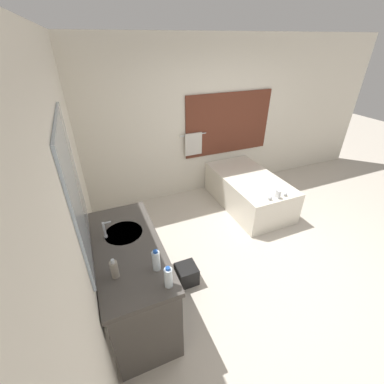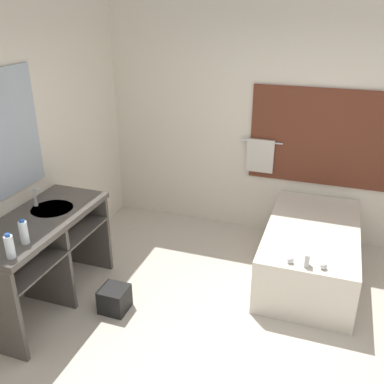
% 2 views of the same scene
% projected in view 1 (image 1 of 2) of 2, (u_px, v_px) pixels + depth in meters
% --- Properties ---
extents(ground_plane, '(16.00, 16.00, 0.00)m').
position_uv_depth(ground_plane, '(275.00, 261.00, 3.49)').
color(ground_plane, beige).
rests_on(ground_plane, ground).
extents(wall_back_with_blinds, '(7.40, 0.13, 2.70)m').
position_uv_depth(wall_back_with_blinds, '(208.00, 121.00, 4.55)').
color(wall_back_with_blinds, silver).
rests_on(wall_back_with_blinds, ground_plane).
extents(wall_left_with_mirror, '(0.08, 7.40, 2.70)m').
position_uv_depth(wall_left_with_mirror, '(77.00, 221.00, 2.04)').
color(wall_left_with_mirror, silver).
rests_on(wall_left_with_mirror, ground_plane).
extents(vanity_counter, '(0.63, 1.41, 0.90)m').
position_uv_depth(vanity_counter, '(131.00, 262.00, 2.60)').
color(vanity_counter, '#4C4742').
rests_on(vanity_counter, ground_plane).
extents(sink_faucet, '(0.09, 0.04, 0.18)m').
position_uv_depth(sink_faucet, '(105.00, 230.00, 2.52)').
color(sink_faucet, silver).
rests_on(sink_faucet, vanity_counter).
extents(bathtub, '(0.90, 1.66, 0.68)m').
position_uv_depth(bathtub, '(248.00, 189.00, 4.54)').
color(bathtub, silver).
rests_on(bathtub, ground_plane).
extents(water_bottle_1, '(0.07, 0.07, 0.21)m').
position_uv_depth(water_bottle_1, '(156.00, 260.00, 2.16)').
color(water_bottle_1, white).
rests_on(water_bottle_1, vanity_counter).
extents(water_bottle_2, '(0.07, 0.07, 0.20)m').
position_uv_depth(water_bottle_2, '(168.00, 277.00, 2.01)').
color(water_bottle_2, white).
rests_on(water_bottle_2, vanity_counter).
extents(soap_dispenser, '(0.06, 0.06, 0.19)m').
position_uv_depth(soap_dispenser, '(114.00, 269.00, 2.10)').
color(soap_dispenser, gray).
rests_on(soap_dispenser, vanity_counter).
extents(waste_bin, '(0.25, 0.25, 0.24)m').
position_uv_depth(waste_bin, '(187.00, 274.00, 3.15)').
color(waste_bin, black).
rests_on(waste_bin, ground_plane).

